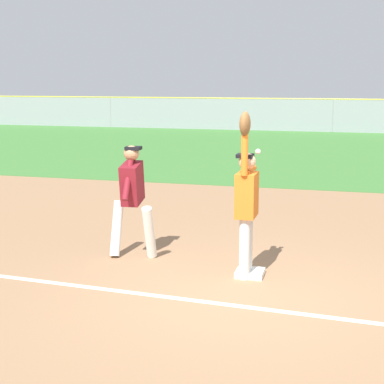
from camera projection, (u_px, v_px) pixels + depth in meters
The scene contains 10 objects.
ground_plane at pixel (238, 294), 7.72m from camera, with size 77.19×77.19×0.00m, color #936D4C.
outfield_grass at pixel (321, 151), 23.06m from camera, with size 48.66×16.96×0.01m, color #3D7533.
first_base at pixel (250, 273), 8.45m from camera, with size 0.38×0.38×0.08m, color white.
fielder at pixel (246, 197), 8.19m from camera, with size 0.27×0.89×2.28m.
runner at pixel (132, 193), 9.14m from camera, with size 0.76×0.85×1.72m.
baseball at pixel (258, 152), 8.38m from camera, with size 0.07×0.07×0.07m, color white.
outfield_fence at pixel (333, 115), 30.94m from camera, with size 48.74×0.08×1.70m.
parked_car_red at pixel (143, 111), 38.27m from camera, with size 4.55×2.42×1.25m.
parked_car_white at pixel (228, 113), 36.05m from camera, with size 4.45×2.22×1.25m.
parked_car_silver at pixel (326, 114), 35.00m from camera, with size 4.47×2.25×1.25m.
Camera 1 is at (1.40, -7.25, 2.69)m, focal length 57.02 mm.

